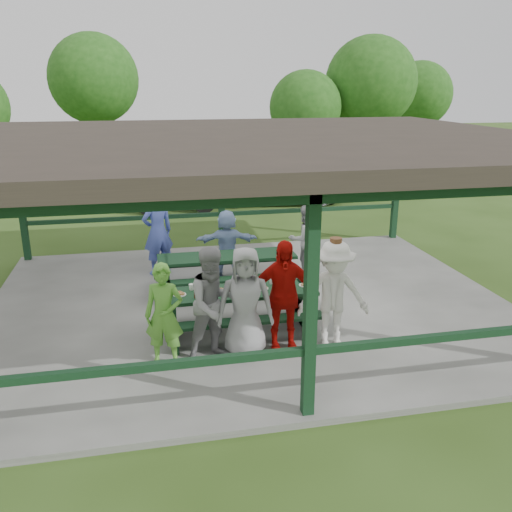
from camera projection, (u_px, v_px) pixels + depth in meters
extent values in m
plane|color=#2F4A17|center=(251.00, 307.00, 10.67)|extent=(90.00, 90.00, 0.00)
cube|color=#62625D|center=(251.00, 305.00, 10.66)|extent=(10.00, 8.00, 0.10)
cube|color=black|center=(310.00, 307.00, 6.64)|extent=(0.15, 0.15, 3.00)
cube|color=black|center=(20.00, 199.00, 12.79)|extent=(0.15, 0.15, 3.00)
cube|color=black|center=(221.00, 191.00, 13.73)|extent=(0.15, 0.15, 3.00)
cube|color=black|center=(397.00, 184.00, 14.66)|extent=(0.15, 0.15, 3.00)
cube|color=black|center=(113.00, 370.00, 6.36)|extent=(4.65, 0.10, 0.10)
cube|color=black|center=(480.00, 333.00, 7.29)|extent=(4.65, 0.10, 0.10)
cube|color=black|center=(126.00, 219.00, 13.44)|extent=(4.65, 0.10, 0.10)
cube|color=black|center=(311.00, 210.00, 14.38)|extent=(4.65, 0.10, 0.10)
cube|color=black|center=(314.00, 194.00, 6.21)|extent=(9.80, 0.15, 0.20)
cube|color=black|center=(220.00, 135.00, 13.30)|extent=(9.80, 0.15, 0.20)
cube|color=#2E2821|center=(250.00, 141.00, 9.69)|extent=(10.60, 8.60, 0.24)
cube|color=black|center=(240.00, 292.00, 9.22)|extent=(2.62, 0.75, 0.06)
cube|color=black|center=(246.00, 321.00, 8.79)|extent=(2.62, 0.28, 0.05)
cube|color=black|center=(234.00, 296.00, 9.83)|extent=(2.62, 0.28, 0.05)
cube|color=black|center=(174.00, 316.00, 9.11)|extent=(0.06, 0.70, 0.75)
cube|color=black|center=(303.00, 305.00, 9.55)|extent=(0.06, 0.70, 0.75)
cube|color=black|center=(174.00, 324.00, 9.15)|extent=(0.06, 1.39, 0.45)
cube|color=black|center=(302.00, 313.00, 9.59)|extent=(0.06, 1.39, 0.45)
cube|color=black|center=(227.00, 256.00, 11.10)|extent=(2.81, 0.75, 0.06)
cube|color=black|center=(232.00, 279.00, 10.68)|extent=(2.81, 0.28, 0.05)
cube|color=black|center=(223.00, 262.00, 11.71)|extent=(2.81, 0.28, 0.05)
cube|color=black|center=(167.00, 276.00, 10.97)|extent=(0.06, 0.70, 0.75)
cube|color=black|center=(285.00, 268.00, 11.45)|extent=(0.06, 0.70, 0.75)
cube|color=black|center=(168.00, 283.00, 11.02)|extent=(0.06, 1.39, 0.45)
cube|color=black|center=(284.00, 275.00, 11.49)|extent=(0.06, 1.39, 0.45)
cylinder|color=white|center=(180.00, 295.00, 9.01)|extent=(0.22, 0.22, 0.01)
torus|color=#AD683D|center=(177.00, 294.00, 8.98)|extent=(0.10, 0.10, 0.03)
torus|color=#AD683D|center=(182.00, 294.00, 9.00)|extent=(0.10, 0.10, 0.03)
torus|color=#AD683D|center=(179.00, 292.00, 9.05)|extent=(0.10, 0.10, 0.03)
cylinder|color=white|center=(222.00, 291.00, 9.15)|extent=(0.22, 0.22, 0.01)
torus|color=#AD683D|center=(219.00, 291.00, 9.12)|extent=(0.10, 0.10, 0.03)
torus|color=#AD683D|center=(224.00, 290.00, 9.13)|extent=(0.10, 0.10, 0.03)
torus|color=#AD683D|center=(221.00, 289.00, 9.19)|extent=(0.10, 0.10, 0.03)
cylinder|color=white|center=(262.00, 288.00, 9.29)|extent=(0.22, 0.22, 0.01)
torus|color=#AD683D|center=(260.00, 288.00, 9.25)|extent=(0.10, 0.10, 0.03)
torus|color=#AD683D|center=(265.00, 287.00, 9.27)|extent=(0.10, 0.10, 0.03)
torus|color=#AD683D|center=(261.00, 286.00, 9.32)|extent=(0.10, 0.10, 0.03)
cylinder|color=white|center=(305.00, 285.00, 9.44)|extent=(0.22, 0.22, 0.01)
torus|color=#AD683D|center=(303.00, 284.00, 9.40)|extent=(0.10, 0.10, 0.03)
torus|color=#AD683D|center=(308.00, 284.00, 9.42)|extent=(0.10, 0.10, 0.03)
torus|color=#AD683D|center=(305.00, 283.00, 9.47)|extent=(0.10, 0.10, 0.03)
cylinder|color=#381E0F|center=(196.00, 295.00, 8.88)|extent=(0.06, 0.06, 0.10)
cylinder|color=#381E0F|center=(202.00, 294.00, 8.90)|extent=(0.06, 0.06, 0.10)
cylinder|color=#381E0F|center=(230.00, 292.00, 8.99)|extent=(0.06, 0.06, 0.10)
cylinder|color=#381E0F|center=(248.00, 291.00, 9.05)|extent=(0.06, 0.06, 0.10)
cylinder|color=#381E0F|center=(254.00, 290.00, 9.07)|extent=(0.06, 0.06, 0.10)
cone|color=white|center=(191.00, 287.00, 9.23)|extent=(0.09, 0.09, 0.10)
cone|color=white|center=(260.00, 282.00, 9.46)|extent=(0.09, 0.09, 0.10)
cone|color=white|center=(272.00, 281.00, 9.50)|extent=(0.09, 0.09, 0.10)
imported|color=#5AA635|center=(164.00, 315.00, 8.09)|extent=(0.67, 0.52, 1.61)
imported|color=gray|center=(214.00, 304.00, 8.23)|extent=(1.06, 0.93, 1.81)
imported|color=gray|center=(245.00, 303.00, 8.34)|extent=(0.93, 0.66, 1.78)
imported|color=#A50C07|center=(283.00, 296.00, 8.53)|extent=(1.11, 0.55, 1.83)
imported|color=silver|center=(333.00, 295.00, 8.63)|extent=(1.24, 0.83, 1.78)
cylinder|color=brown|center=(336.00, 245.00, 8.38)|extent=(0.36, 0.36, 0.02)
cylinder|color=brown|center=(336.00, 241.00, 8.36)|extent=(0.22, 0.22, 0.11)
imported|color=#85A1CD|center=(227.00, 243.00, 11.99)|extent=(1.41, 0.57, 1.49)
imported|color=#4454B2|center=(158.00, 232.00, 11.98)|extent=(0.84, 0.71, 1.95)
imported|color=gray|center=(304.00, 239.00, 12.14)|extent=(0.85, 0.71, 1.55)
imported|color=silver|center=(280.00, 184.00, 19.88)|extent=(5.08, 2.90, 1.33)
cube|color=#194B8B|center=(176.00, 185.00, 18.75)|extent=(3.02, 1.67, 0.13)
cube|color=#194B8B|center=(175.00, 181.00, 17.98)|extent=(2.92, 0.27, 0.42)
cube|color=#194B8B|center=(176.00, 174.00, 19.36)|extent=(2.92, 0.27, 0.42)
cube|color=#194B8B|center=(132.00, 178.00, 18.49)|extent=(0.17, 1.46, 0.42)
cube|color=#194B8B|center=(218.00, 176.00, 18.86)|extent=(0.17, 1.46, 0.42)
cylinder|color=black|center=(148.00, 203.00, 18.03)|extent=(0.81, 0.24, 0.79)
cylinder|color=yellow|center=(148.00, 203.00, 18.03)|extent=(0.31, 0.25, 0.29)
cylinder|color=black|center=(150.00, 194.00, 19.51)|extent=(0.81, 0.24, 0.79)
cylinder|color=yellow|center=(150.00, 194.00, 19.51)|extent=(0.31, 0.25, 0.29)
cylinder|color=black|center=(204.00, 201.00, 18.27)|extent=(0.81, 0.24, 0.79)
cylinder|color=yellow|center=(204.00, 201.00, 18.27)|extent=(0.31, 0.25, 0.29)
cylinder|color=black|center=(202.00, 192.00, 19.75)|extent=(0.81, 0.24, 0.79)
cylinder|color=yellow|center=(202.00, 192.00, 19.75)|extent=(0.31, 0.25, 0.29)
cube|color=#194B8B|center=(233.00, 187.00, 19.04)|extent=(1.05, 0.16, 0.08)
cone|color=#F2590C|center=(130.00, 175.00, 18.45)|extent=(0.05, 0.42, 0.42)
cylinder|color=#341F15|center=(99.00, 139.00, 26.00)|extent=(0.36, 0.36, 3.23)
sphere|color=#1F5115|center=(94.00, 79.00, 25.15)|extent=(4.13, 4.13, 4.13)
cylinder|color=#341F15|center=(304.00, 156.00, 23.48)|extent=(0.36, 0.36, 2.38)
sphere|color=#1F5115|center=(305.00, 107.00, 22.86)|extent=(3.05, 3.05, 3.05)
cylinder|color=#341F15|center=(367.00, 145.00, 24.40)|extent=(0.36, 0.36, 3.10)
sphere|color=#1F5115|center=(371.00, 82.00, 23.59)|extent=(3.97, 3.97, 3.97)
cylinder|color=#341F15|center=(415.00, 139.00, 29.04)|extent=(0.36, 0.36, 2.66)
sphere|color=#1F5115|center=(419.00, 94.00, 28.34)|extent=(3.41, 3.41, 3.41)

